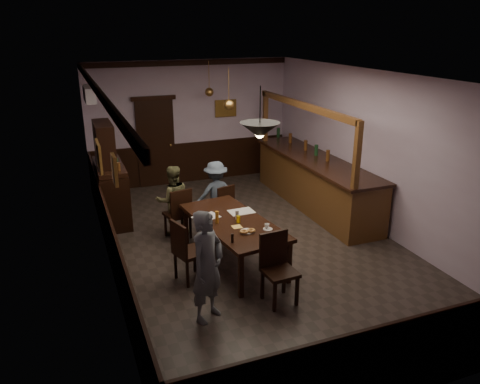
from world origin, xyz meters
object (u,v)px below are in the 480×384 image
person_seated_right (216,193)px  coffee_cup (267,226)px  chair_near (277,264)px  person_standing (207,267)px  chair_far_right (223,205)px  soda_can (238,219)px  chair_side (186,249)px  dining_table (233,224)px  pendant_brass_mid (229,105)px  sideboard (110,182)px  pendant_brass_far (209,92)px  pendant_iron (260,130)px  person_seated_left (173,200)px  chair_far_left (179,212)px  bar_counter (315,181)px

person_seated_right → coffee_cup: size_ratio=16.20×
chair_near → person_standing: bearing=179.8°
chair_far_right → soda_can: chair_far_right is taller
chair_side → person_seated_right: 2.24m
chair_side → soda_can: chair_side is taller
dining_table → pendant_brass_mid: bearing=71.7°
coffee_cup → sideboard: size_ratio=0.04×
pendant_brass_far → sideboard: bearing=-153.0°
chair_near → pendant_iron: size_ratio=1.44×
chair_side → pendant_brass_mid: bearing=-50.7°
sideboard → person_seated_right: bearing=-27.1°
chair_far_right → chair_side: size_ratio=0.90×
dining_table → soda_can: 0.18m
pendant_brass_mid → person_standing: bearing=-114.5°
person_seated_left → chair_far_left: bearing=99.8°
coffee_cup → person_seated_left: bearing=109.6°
person_seated_right → pendant_iron: size_ratio=1.81×
person_standing → soda_can: bearing=19.0°
chair_near → person_seated_right: 2.90m
chair_near → sideboard: size_ratio=0.51×
chair_far_left → chair_near: chair_near is taller
person_standing → bar_counter: bar_counter is taller
soda_can → person_seated_right: bearing=83.7°
pendant_iron → person_standing: bearing=-149.0°
soda_can → pendant_brass_far: bearing=78.5°
coffee_cup → chair_far_right: bearing=85.0°
coffee_cup → sideboard: sideboard is taller
soda_can → pendant_iron: (0.06, -0.67, 1.59)m
chair_near → pendant_brass_far: bearing=78.2°
chair_far_left → chair_side: size_ratio=0.98×
person_seated_left → coffee_cup: (1.03, -1.99, 0.13)m
chair_near → person_seated_right: size_ratio=0.79×
coffee_cup → person_standing: bearing=-152.9°
person_seated_left → chair_near: bearing=107.5°
chair_side → sideboard: (-0.77, 2.91, 0.25)m
chair_near → person_seated_left: (-0.84, 2.78, 0.11)m
person_seated_right → pendant_brass_far: (0.61, 2.25, 1.65)m
chair_far_right → pendant_brass_mid: pendant_brass_mid is taller
dining_table → pendant_brass_mid: (0.65, 1.96, 1.61)m
chair_far_right → person_seated_right: bearing=-97.3°
soda_can → chair_side: bearing=-167.1°
person_seated_left → soda_can: person_seated_left is taller
chair_far_left → person_seated_left: size_ratio=0.74×
chair_near → pendant_brass_mid: size_ratio=1.27×
chair_side → person_standing: 1.07m
chair_far_left → chair_near: size_ratio=0.96×
chair_far_right → soda_can: size_ratio=7.51×
person_standing → bar_counter: 4.65m
person_seated_right → bar_counter: 2.31m
coffee_cup → soda_can: soda_can is taller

